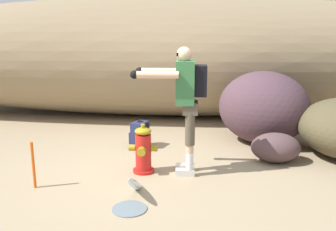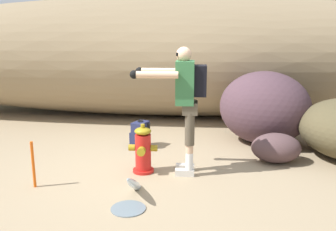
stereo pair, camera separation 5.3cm
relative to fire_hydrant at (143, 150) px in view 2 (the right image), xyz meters
name	(u,v)px [view 2 (the right image)]	position (x,y,z in m)	size (l,w,h in m)	color
ground_plane	(148,170)	(0.05, 0.10, -0.34)	(56.00, 56.00, 0.04)	#998466
dirt_embankment	(169,57)	(0.05, 3.78, 1.06)	(16.58, 3.20, 2.75)	#897556
fire_hydrant	(143,150)	(0.00, 0.00, 0.00)	(0.40, 0.35, 0.69)	red
hydrant_water_jet	(135,189)	(0.00, -0.69, -0.25)	(0.39, 1.16, 0.65)	silver
utility_worker	(185,95)	(0.58, 0.01, 0.79)	(0.98, 0.55, 1.73)	beige
spare_backpack	(140,135)	(-0.23, 1.13, -0.10)	(0.35, 0.35, 0.47)	#23284C
boulder_mid	(264,108)	(1.90, 1.55, 0.32)	(1.58, 1.32, 1.27)	#49333B
boulder_small	(276,148)	(1.93, 0.57, -0.09)	(0.74, 0.56, 0.44)	#4E3839
pine_tree_far_left	(53,4)	(-4.33, 7.85, 2.62)	(2.13, 2.13, 5.31)	#47331E
survey_stake	(33,165)	(-1.29, -0.62, -0.02)	(0.04, 0.04, 0.60)	#E55914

